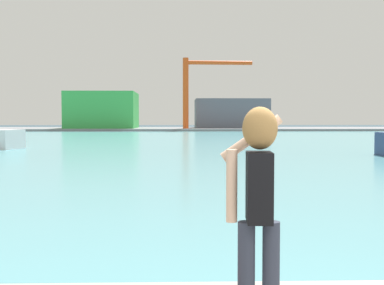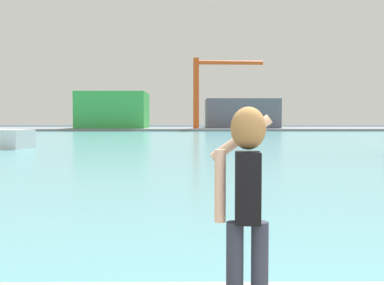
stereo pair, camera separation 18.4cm
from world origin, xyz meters
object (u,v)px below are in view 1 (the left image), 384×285
warehouse_left (103,110)px  person_photographer (258,191)px  warehouse_right (231,114)px  port_crane (196,84)px

warehouse_left → person_photographer: bearing=-80.8°
warehouse_left → warehouse_right: (24.04, 1.21, -0.59)m
warehouse_left → warehouse_right: 24.08m
warehouse_right → port_crane: bearing=-134.1°
warehouse_left → port_crane: 18.73m
warehouse_right → port_crane: (-6.86, -7.08, 5.17)m
person_photographer → warehouse_left: size_ratio=0.14×
warehouse_right → port_crane: size_ratio=1.10×
warehouse_left → warehouse_right: size_ratio=0.93×
person_photographer → port_crane: (2.62, 84.39, 6.64)m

